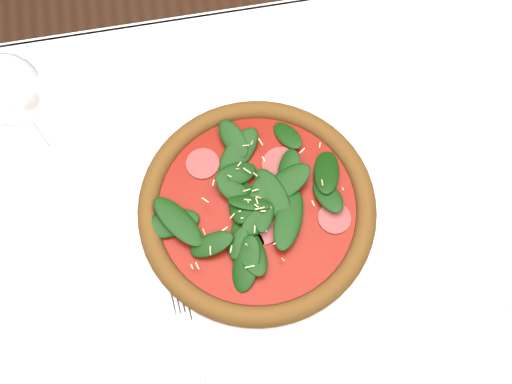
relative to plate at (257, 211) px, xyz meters
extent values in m
plane|color=brown|center=(0.00, -0.03, -0.76)|extent=(6.00, 6.00, 0.00)
cube|color=white|center=(0.00, -0.03, -0.03)|extent=(1.20, 0.80, 0.04)
cylinder|color=#4D381F|center=(0.54, 0.31, -0.40)|extent=(0.06, 0.06, 0.71)
cube|color=white|center=(0.00, 0.37, -0.12)|extent=(1.20, 0.01, 0.22)
cylinder|color=white|center=(0.00, 0.00, 0.00)|extent=(0.39, 0.39, 0.01)
torus|color=white|center=(0.00, 0.00, 0.00)|extent=(0.39, 0.39, 0.01)
cylinder|color=#9A5825|center=(0.00, 0.00, 0.01)|extent=(0.37, 0.37, 0.01)
torus|color=#A06425|center=(0.00, 0.00, 0.02)|extent=(0.37, 0.37, 0.03)
cylinder|color=#900A05|center=(0.00, 0.00, 0.02)|extent=(0.31, 0.31, 0.00)
cylinder|color=#973C3D|center=(0.00, 0.00, 0.02)|extent=(0.27, 0.27, 0.00)
ellipsoid|color=#0D3409|center=(0.00, 0.00, 0.04)|extent=(0.30, 0.30, 0.03)
cylinder|color=beige|center=(0.00, 0.00, 0.04)|extent=(0.27, 0.27, 0.00)
cylinder|color=white|center=(-0.29, 0.17, -0.01)|extent=(0.08, 0.08, 0.00)
cylinder|color=white|center=(-0.29, 0.17, 0.05)|extent=(0.01, 0.01, 0.10)
ellipsoid|color=white|center=(-0.29, 0.17, 0.15)|extent=(0.09, 0.09, 0.12)
cube|color=white|center=(-0.12, -0.18, 0.00)|extent=(0.16, 0.09, 0.01)
cube|color=silver|center=(-0.12, -0.18, 0.01)|extent=(0.02, 0.11, 0.00)
cube|color=silver|center=(-0.13, -0.12, 0.01)|extent=(0.03, 0.04, 0.00)
cylinder|color=white|center=(0.33, -0.13, 0.00)|extent=(0.13, 0.13, 0.01)
torus|color=white|center=(0.33, -0.13, 0.00)|extent=(0.13, 0.13, 0.01)
camera|label=1|loc=(-0.05, -0.27, 0.78)|focal=40.00mm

